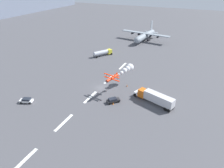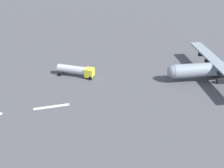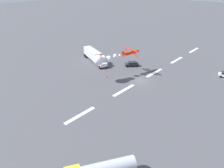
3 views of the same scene
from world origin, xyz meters
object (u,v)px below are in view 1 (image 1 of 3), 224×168
Objects in this scene: stunt_biplane_red at (126,70)px; fuel_tanker_truck at (103,52)px; cargo_transport_plane at (144,36)px; traffic_cone_far at (127,85)px; airport_staff_sedan at (26,100)px; traffic_cone_near at (113,103)px; semi_truck_orange at (155,97)px; followme_car_yellow at (113,100)px.

fuel_tanker_truck is (24.57, 21.81, -4.56)m from stunt_biplane_red.
cargo_transport_plane is 59.72m from stunt_biplane_red.
stunt_biplane_red is 20.81× the size of traffic_cone_far.
fuel_tanker_truck is 2.16× the size of airport_staff_sedan.
cargo_transport_plane is 3.16× the size of fuel_tanker_truck.
traffic_cone_far is at bearing -47.41° from airport_staff_sedan.
stunt_biplane_red is at bearing 4.99° from traffic_cone_near.
stunt_biplane_red is 1.11× the size of semi_truck_orange.
stunt_biplane_red is 20.81× the size of traffic_cone_near.
cargo_transport_plane reaches higher than followme_car_yellow.
semi_truck_orange is at bearing -119.24° from traffic_cone_far.
cargo_transport_plane is 41.56× the size of traffic_cone_near.
cargo_transport_plane is 2.00× the size of stunt_biplane_red.
airport_staff_sedan is at bearing 134.29° from stunt_biplane_red.
stunt_biplane_red is 3.42× the size of airport_staff_sedan.
semi_truck_orange is at bearing -160.58° from cargo_transport_plane.
semi_truck_orange is at bearing -65.75° from airport_staff_sedan.
cargo_transport_plane reaches higher than stunt_biplane_red.
semi_truck_orange is at bearing -61.65° from traffic_cone_near.
semi_truck_orange is 13.42m from traffic_cone_near.
followme_car_yellow is 5.90× the size of traffic_cone_near.
semi_truck_orange is 18.70× the size of traffic_cone_far.
traffic_cone_far is (-0.51, -0.97, -5.94)m from stunt_biplane_red.
fuel_tanker_truck is 13.16× the size of traffic_cone_far.
cargo_transport_plane is 60.38m from traffic_cone_far.
semi_truck_orange is 47.02m from fuel_tanker_truck.
traffic_cone_near is at bearing -67.69° from airport_staff_sedan.
cargo_transport_plane is 7.04× the size of followme_car_yellow.
traffic_cone_near is (-6.32, 11.71, -1.74)m from semi_truck_orange.
semi_truck_orange is 3.17× the size of followme_car_yellow.
fuel_tanker_truck reaches higher than traffic_cone_far.
fuel_tanker_truck is 48.78m from airport_staff_sedan.
fuel_tanker_truck is (31.74, 34.69, -0.37)m from semi_truck_orange.
airport_staff_sedan is 34.90m from traffic_cone_far.
traffic_cone_far is (-59.24, -11.32, -2.82)m from cargo_transport_plane.
stunt_biplane_red is 34.98m from airport_staff_sedan.
traffic_cone_far is (-25.07, -22.77, -1.38)m from fuel_tanker_truck.
traffic_cone_near is at bearing 118.35° from semi_truck_orange.
semi_truck_orange reaches higher than airport_staff_sedan.
airport_staff_sedan is at bearing 170.16° from cargo_transport_plane.
airport_staff_sedan is (-16.94, 37.61, -1.31)m from semi_truck_orange.
semi_truck_orange reaches higher than traffic_cone_far.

